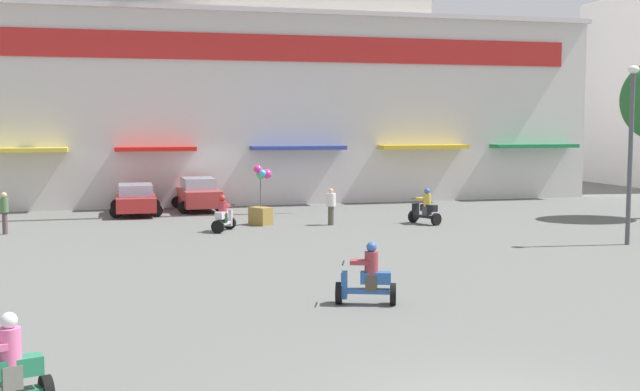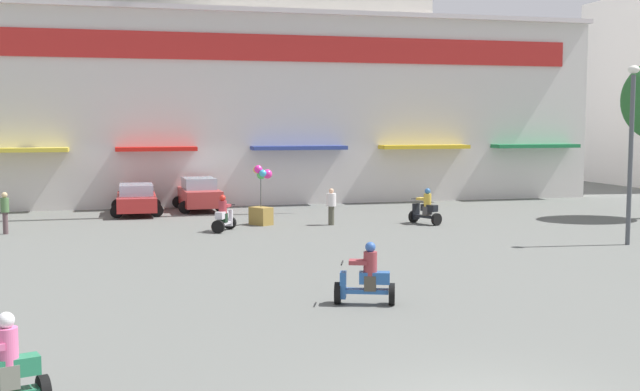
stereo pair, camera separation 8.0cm
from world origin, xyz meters
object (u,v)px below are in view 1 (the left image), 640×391
Objects in this scene: parked_car_1 at (198,194)px; pedestrian_0 at (4,210)px; balloon_vendor_cart at (261,201)px; scooter_rider_8 at (425,209)px; streetlamp_near at (631,140)px; scooter_rider_5 at (223,216)px; scooter_rider_3 at (4,374)px; pedestrian_1 at (331,205)px; scooter_rider_9 at (367,279)px; parked_car_0 at (136,199)px.

pedestrian_0 reaches higher than parked_car_1.
balloon_vendor_cart is at bearing 1.85° from pedestrian_0.
balloon_vendor_cart is at bearing 167.81° from scooter_rider_8.
streetlamp_near is (21.66, -8.18, 2.74)m from pedestrian_0.
scooter_rider_8 is 0.25× the size of streetlamp_near.
scooter_rider_8 reaches higher than scooter_rider_5.
parked_car_1 is at bearing 39.13° from pedestrian_0.
scooter_rider_3 is 1.00× the size of pedestrian_1.
pedestrian_1 is at bearing -55.19° from parked_car_1.
parked_car_1 is 2.60× the size of pedestrian_0.
scooter_rider_9 is 0.24× the size of streetlamp_near.
scooter_rider_3 is 0.61× the size of balloon_vendor_cart.
pedestrian_1 is at bearing 62.56° from scooter_rider_3.
parked_car_1 is 21.30m from scooter_rider_9.
scooter_rider_5 is 2.44m from balloon_vendor_cart.
pedestrian_1 is (10.26, 19.75, 0.22)m from scooter_rider_3.
scooter_rider_8 reaches higher than parked_car_0.
scooter_rider_3 reaches higher than scooter_rider_8.
pedestrian_0 is (-8.28, 1.29, 0.34)m from scooter_rider_5.
pedestrian_0 is at bearing -131.97° from parked_car_0.
streetlamp_near is at bearing 29.00° from scooter_rider_9.
scooter_rider_5 is 8.38m from pedestrian_0.
scooter_rider_9 is at bearing -117.02° from scooter_rider_8.
parked_car_1 is 2.80× the size of scooter_rider_9.
scooter_rider_3 reaches higher than scooter_rider_9.
scooter_rider_8 is at bearing -29.67° from parked_car_0.
scooter_rider_8 is 0.61× the size of balloon_vendor_cart.
pedestrian_0 is 0.65× the size of balloon_vendor_cart.
parked_car_0 is 20.85m from scooter_rider_9.
balloon_vendor_cart is (-2.84, 0.77, 0.16)m from pedestrian_1.
scooter_rider_9 is 0.98× the size of pedestrian_1.
scooter_rider_3 is 22.25m from pedestrian_1.
balloon_vendor_cart is at bearing 143.73° from streetlamp_near.
scooter_rider_9 is at bearing -101.70° from pedestrian_1.
pedestrian_1 is at bearing -1.99° from pedestrian_0.
pedestrian_1 is at bearing 170.04° from scooter_rider_8.
parked_car_0 is at bearing -162.50° from parked_car_1.
streetlamp_near is at bearing -39.64° from parked_car_0.
pedestrian_0 is at bearing 171.17° from scooter_rider_5.
scooter_rider_9 reaches higher than scooter_rider_5.
balloon_vendor_cart is at bearing 164.76° from pedestrian_1.
pedestrian_0 is at bearing -178.15° from balloon_vendor_cart.
scooter_rider_8 is at bearing -41.09° from parked_car_1.
pedestrian_1 is (4.63, 0.84, 0.26)m from scooter_rider_5.
parked_car_1 is 0.68× the size of streetlamp_near.
streetlamp_near is at bearing -47.25° from parked_car_1.
parked_car_0 is 3.16m from parked_car_1.
parked_car_0 is 25.90m from scooter_rider_3.
streetlamp_near reaches higher than scooter_rider_8.
parked_car_0 is 2.89× the size of pedestrian_1.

